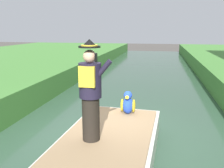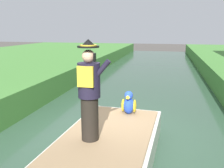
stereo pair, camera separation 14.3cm
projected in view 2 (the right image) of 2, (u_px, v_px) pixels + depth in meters
The scene contains 5 objects.
ground_plane at pixel (118, 142), 5.94m from camera, with size 80.00×80.00×0.00m, color #4C4742.
canal_water at pixel (118, 141), 5.92m from camera, with size 6.07×48.00×0.10m, color #33513D.
boat at pixel (102, 156), 4.51m from camera, with size 2.00×4.28×0.61m.
person_pirate at pixel (89, 91), 4.32m from camera, with size 0.61×0.42×1.85m.
parrot_plush at pixel (129, 104), 5.83m from camera, with size 0.36×0.35×0.57m.
Camera 2 is at (1.10, -5.35, 2.73)m, focal length 38.72 mm.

